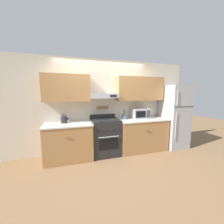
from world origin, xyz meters
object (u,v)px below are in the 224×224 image
stove_range (105,137)px  microwave (140,113)px  tea_kettle (64,119)px  utensil_crock (124,117)px  refrigerator (174,116)px

stove_range → microwave: microwave is taller
tea_kettle → utensil_crock: size_ratio=0.78×
stove_range → tea_kettle: (-1.03, 0.12, 0.51)m
microwave → tea_kettle: bearing=-179.5°
refrigerator → tea_kettle: 3.18m
microwave → utensil_crock: microwave is taller
refrigerator → utensil_crock: bearing=173.5°
microwave → stove_range: bearing=-172.6°
tea_kettle → microwave: microwave is taller
tea_kettle → stove_range: bearing=-6.8°
stove_range → microwave: (1.08, 0.14, 0.57)m
tea_kettle → refrigerator: bearing=-3.2°
refrigerator → microwave: refrigerator is taller
stove_range → utensil_crock: bearing=11.8°
utensil_crock → stove_range: bearing=-168.2°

